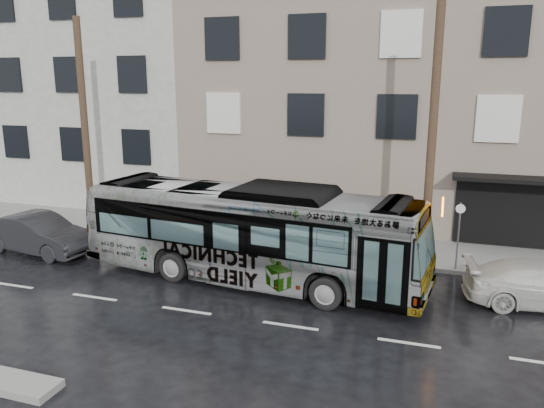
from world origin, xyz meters
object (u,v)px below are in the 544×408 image
at_px(utility_pole_front, 432,140).
at_px(utility_pole_rear, 85,129).
at_px(sign_post, 458,236).
at_px(bus, 250,233).
at_px(white_sedan, 544,285).
at_px(dark_sedan, 38,234).

bearing_deg(utility_pole_front, utility_pole_rear, 180.00).
bearing_deg(sign_post, bus, -156.93).
bearing_deg(white_sedan, utility_pole_rear, 75.59).
relative_size(utility_pole_front, dark_sedan, 1.92).
xyz_separation_m(utility_pole_front, utility_pole_rear, (-14.00, 0.00, 0.00)).
relative_size(utility_pole_rear, sign_post, 3.75).
distance_m(utility_pole_rear, sign_post, 15.46).
relative_size(utility_pole_front, bus, 0.76).
bearing_deg(utility_pole_rear, utility_pole_front, 0.00).
height_order(sign_post, dark_sedan, sign_post).
bearing_deg(sign_post, white_sedan, -41.07).
bearing_deg(utility_pole_front, white_sedan, -31.04).
bearing_deg(white_sedan, utility_pole_front, 51.49).
bearing_deg(sign_post, utility_pole_rear, 180.00).
height_order(white_sedan, dark_sedan, dark_sedan).
distance_m(utility_pole_front, utility_pole_rear, 14.00).
xyz_separation_m(white_sedan, dark_sedan, (-18.03, -0.58, 0.11)).
relative_size(utility_pole_front, sign_post, 3.75).
xyz_separation_m(utility_pole_front, sign_post, (1.10, 0.00, -3.30)).
bearing_deg(dark_sedan, sign_post, -72.31).
xyz_separation_m(utility_pole_front, dark_sedan, (-14.47, -2.72, -3.88)).
bearing_deg(bus, dark_sedan, 95.60).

